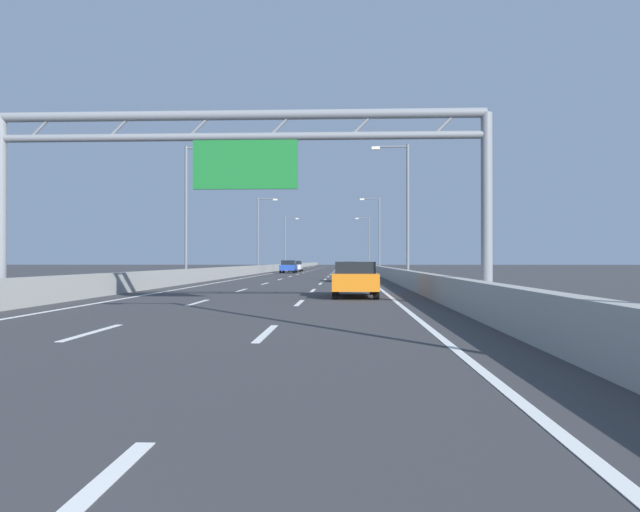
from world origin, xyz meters
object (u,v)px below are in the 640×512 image
at_px(streetlamp_right_distant, 368,239).
at_px(red_car, 348,267).
at_px(silver_car, 350,272).
at_px(white_car, 296,266).
at_px(sign_gantry, 240,157).
at_px(orange_car, 355,279).
at_px(streetlamp_right_far, 378,230).
at_px(streetlamp_left_distant, 286,240).
at_px(blue_car, 289,267).
at_px(streetlamp_left_mid, 189,205).
at_px(streetlamp_left_far, 260,230).
at_px(streetlamp_right_mid, 404,204).

bearing_deg(streetlamp_right_distant, red_car, -95.90).
distance_m(silver_car, white_car, 41.43).
distance_m(sign_gantry, orange_car, 7.83).
bearing_deg(streetlamp_right_far, streetlamp_left_distant, 113.13).
distance_m(streetlamp_right_distant, blue_car, 39.74).
bearing_deg(orange_car, white_car, 97.02).
xyz_separation_m(red_car, blue_car, (-7.29, -2.13, 0.08)).
height_order(streetlamp_left_mid, streetlamp_left_far, same).
xyz_separation_m(streetlamp_right_mid, silver_car, (-3.71, 1.78, -4.69)).
distance_m(silver_car, orange_car, 18.78).
bearing_deg(blue_car, white_car, 90.01).
bearing_deg(white_car, streetlamp_right_far, -34.74).
height_order(streetlamp_left_far, streetlamp_right_far, same).
xyz_separation_m(sign_gantry, streetlamp_right_mid, (7.44, 22.50, 0.56)).
relative_size(streetlamp_right_distant, blue_car, 2.12).
xyz_separation_m(streetlamp_left_mid, streetlamp_right_mid, (14.93, 0.00, 0.00)).
bearing_deg(streetlamp_right_mid, blue_car, 108.95).
distance_m(streetlamp_left_far, orange_car, 53.36).
bearing_deg(streetlamp_left_far, streetlamp_left_distant, 90.00).
bearing_deg(blue_car, streetlamp_right_mid, -71.05).
xyz_separation_m(sign_gantry, streetlamp_left_mid, (-7.49, 22.50, 0.56)).
bearing_deg(streetlamp_right_far, red_car, -167.40).
distance_m(sign_gantry, white_car, 65.29).
bearing_deg(orange_car, streetlamp_right_distant, 87.59).
relative_size(streetlamp_right_mid, streetlamp_right_far, 1.00).
distance_m(sign_gantry, red_car, 56.89).
bearing_deg(streetlamp_right_far, streetlamp_left_far, 180.00).
distance_m(sign_gantry, streetlamp_left_mid, 23.72).
xyz_separation_m(red_car, orange_car, (0.04, -51.12, 0.03)).
xyz_separation_m(streetlamp_right_mid, streetlamp_left_distant, (-14.93, 69.90, 0.00)).
relative_size(streetlamp_left_far, blue_car, 2.12).
bearing_deg(streetlamp_right_mid, red_car, 96.19).
bearing_deg(streetlamp_left_distant, orange_car, -82.61).
relative_size(red_car, orange_car, 0.98).
relative_size(streetlamp_left_far, silver_car, 2.14).
distance_m(streetlamp_left_mid, streetlamp_left_far, 34.95).
xyz_separation_m(streetlamp_right_far, red_car, (-3.70, -0.83, -4.68)).
bearing_deg(streetlamp_right_mid, orange_car, -102.15).
height_order(sign_gantry, streetlamp_left_mid, streetlamp_left_mid).
xyz_separation_m(streetlamp_right_distant, red_car, (-3.70, -35.78, -4.68)).
relative_size(streetlamp_right_mid, blue_car, 2.12).
bearing_deg(streetlamp_left_distant, blue_car, -84.06).
bearing_deg(white_car, streetlamp_left_far, -117.34).
xyz_separation_m(streetlamp_left_mid, red_car, (11.23, 34.12, -4.68)).
bearing_deg(streetlamp_right_distant, streetlamp_left_mid, -102.06).
height_order(streetlamp_right_mid, streetlamp_left_far, same).
distance_m(streetlamp_right_far, streetlamp_right_distant, 34.95).
relative_size(blue_car, white_car, 0.98).
xyz_separation_m(streetlamp_left_mid, blue_car, (3.94, 31.99, -4.61)).
bearing_deg(blue_car, streetlamp_left_far, 143.13).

